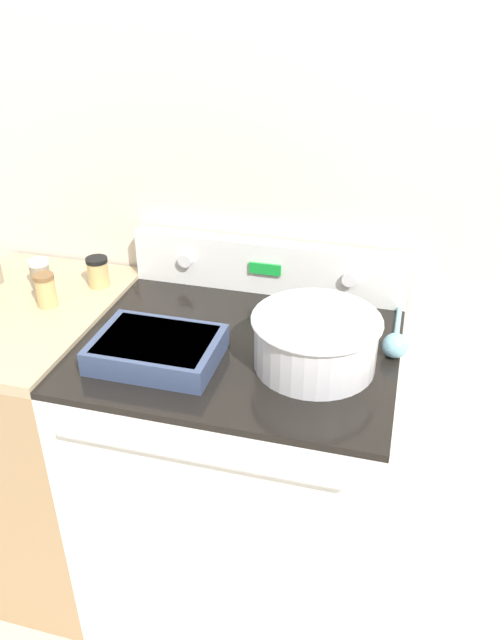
% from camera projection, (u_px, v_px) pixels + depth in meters
% --- Properties ---
extents(kitchen_wall, '(8.00, 0.05, 2.50)m').
position_uv_depth(kitchen_wall, '(274.00, 168.00, 1.67)').
color(kitchen_wall, beige).
rests_on(kitchen_wall, ground_plane).
extents(stove_range, '(0.78, 0.67, 0.91)m').
position_uv_depth(stove_range, '(241.00, 478.00, 1.77)').
color(stove_range, white).
rests_on(stove_range, ground_plane).
extents(control_panel, '(0.78, 0.07, 0.15)m').
position_uv_depth(control_panel, '(268.00, 267.00, 1.75)').
color(control_panel, white).
rests_on(control_panel, stove_range).
extents(side_counter, '(0.46, 0.64, 0.92)m').
position_uv_depth(side_counter, '(46.00, 439.00, 1.91)').
color(side_counter, tan).
rests_on(side_counter, ground_plane).
extents(mixing_bowl, '(0.30, 0.30, 0.13)m').
position_uv_depth(mixing_bowl, '(316.00, 338.00, 1.43)').
color(mixing_bowl, silver).
rests_on(mixing_bowl, stove_range).
extents(casserole_dish, '(0.29, 0.22, 0.06)m').
position_uv_depth(casserole_dish, '(157.00, 348.00, 1.47)').
color(casserole_dish, '#38476B').
rests_on(casserole_dish, stove_range).
extents(ladle, '(0.06, 0.27, 0.06)m').
position_uv_depth(ladle, '(396.00, 343.00, 1.50)').
color(ladle, '#7AB2C6').
rests_on(ladle, stove_range).
extents(spice_jar_black_cap, '(0.06, 0.06, 0.09)m').
position_uv_depth(spice_jar_black_cap, '(98.00, 272.00, 1.77)').
color(spice_jar_black_cap, tan).
rests_on(spice_jar_black_cap, side_counter).
extents(spice_jar_brown_cap, '(0.06, 0.06, 0.09)m').
position_uv_depth(spice_jar_brown_cap, '(46.00, 290.00, 1.67)').
color(spice_jar_brown_cap, tan).
rests_on(spice_jar_brown_cap, side_counter).
extents(spice_jar_white_cap, '(0.06, 0.06, 0.08)m').
position_uv_depth(spice_jar_white_cap, '(40.00, 273.00, 1.77)').
color(spice_jar_white_cap, gray).
rests_on(spice_jar_white_cap, side_counter).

